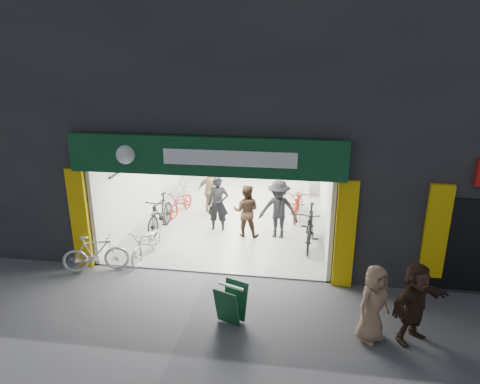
% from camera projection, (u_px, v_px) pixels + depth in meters
% --- Properties ---
extents(ground, '(60.00, 60.00, 0.00)m').
position_uv_depth(ground, '(208.00, 273.00, 10.71)').
color(ground, '#56565B').
rests_on(ground, ground).
extents(building, '(17.00, 10.27, 8.00)m').
position_uv_depth(building, '(266.00, 83.00, 13.90)').
color(building, '#232326').
rests_on(building, ground).
extents(bike_left_front, '(0.75, 1.71, 0.87)m').
position_uv_depth(bike_left_front, '(147.00, 243.00, 11.39)').
color(bike_left_front, '#B6B6BB').
rests_on(bike_left_front, ground).
extents(bike_left_midfront, '(0.66, 1.96, 1.16)m').
position_uv_depth(bike_left_midfront, '(160.00, 214.00, 13.02)').
color(bike_left_midfront, black).
rests_on(bike_left_midfront, ground).
extents(bike_left_midback, '(0.83, 1.66, 0.83)m').
position_uv_depth(bike_left_midback, '(181.00, 203.00, 14.46)').
color(bike_left_midback, maroon).
rests_on(bike_left_midback, ground).
extents(bike_left_back, '(0.60, 1.64, 0.97)m').
position_uv_depth(bike_left_back, '(183.00, 185.00, 16.18)').
color(bike_left_back, '#A6A7AB').
rests_on(bike_left_back, ground).
extents(bike_right_front, '(0.69, 2.02, 1.19)m').
position_uv_depth(bike_right_front, '(310.00, 227.00, 12.01)').
color(bike_right_front, black).
rests_on(bike_right_front, ground).
extents(bike_right_mid, '(0.79, 1.95, 1.00)m').
position_uv_depth(bike_right_mid, '(298.00, 203.00, 14.19)').
color(bike_right_mid, maroon).
rests_on(bike_right_mid, ground).
extents(bike_right_back, '(0.47, 1.66, 1.00)m').
position_uv_depth(bike_right_back, '(301.00, 203.00, 14.15)').
color(bike_right_back, '#A7A7AB').
rests_on(bike_right_back, ground).
extents(parked_bike, '(1.69, 0.97, 0.98)m').
position_uv_depth(parked_bike, '(96.00, 254.00, 10.67)').
color(parked_bike, silver).
rests_on(parked_bike, ground).
extents(customer_a, '(0.67, 0.47, 1.74)m').
position_uv_depth(customer_a, '(218.00, 204.00, 13.00)').
color(customer_a, black).
rests_on(customer_a, ground).
extents(customer_b, '(0.80, 0.63, 1.62)m').
position_uv_depth(customer_b, '(246.00, 211.00, 12.60)').
color(customer_b, '#362418').
rests_on(customer_b, ground).
extents(customer_c, '(1.24, 0.83, 1.79)m').
position_uv_depth(customer_c, '(279.00, 210.00, 12.45)').
color(customer_c, black).
rests_on(customer_c, ground).
extents(customer_d, '(0.98, 0.57, 1.57)m').
position_uv_depth(customer_d, '(211.00, 191.00, 14.43)').
color(customer_d, '#8A7A50').
rests_on(customer_d, ground).
extents(pedestrian_near, '(0.89, 0.88, 1.56)m').
position_uv_depth(pedestrian_near, '(373.00, 304.00, 8.05)').
color(pedestrian_near, '#927155').
rests_on(pedestrian_near, ground).
extents(pedestrian_far, '(1.46, 1.33, 1.62)m').
position_uv_depth(pedestrian_far, '(414.00, 303.00, 8.02)').
color(pedestrian_far, '#39251A').
rests_on(pedestrian_far, ground).
extents(sandwich_board, '(0.69, 0.70, 0.82)m').
position_uv_depth(sandwich_board, '(231.00, 303.00, 8.67)').
color(sandwich_board, '#0F3F22').
rests_on(sandwich_board, ground).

